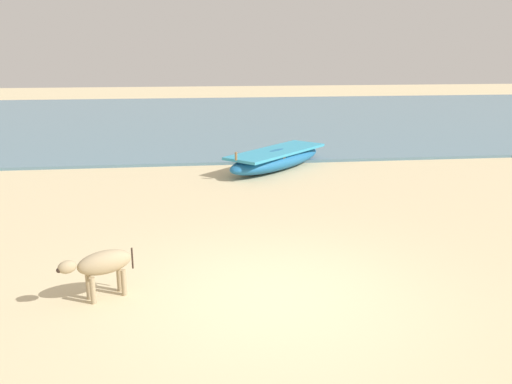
% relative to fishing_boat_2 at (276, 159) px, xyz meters
% --- Properties ---
extents(ground, '(80.00, 80.00, 0.00)m').
position_rel_fishing_boat_2_xyz_m(ground, '(-1.23, -7.59, -0.28)').
color(ground, beige).
extents(sea_water, '(60.00, 20.00, 0.08)m').
position_rel_fishing_boat_2_xyz_m(sea_water, '(-1.23, 10.67, -0.24)').
color(sea_water, slate).
rests_on(sea_water, ground).
extents(fishing_boat_2, '(3.37, 3.40, 0.72)m').
position_rel_fishing_boat_2_xyz_m(fishing_boat_2, '(0.00, 0.00, 0.00)').
color(fishing_boat_2, '#1E669E').
rests_on(fishing_boat_2, ground).
extents(calf_near_dun, '(0.94, 0.64, 0.65)m').
position_rel_fishing_boat_2_xyz_m(calf_near_dun, '(-3.47, -7.35, 0.18)').
color(calf_near_dun, tan).
rests_on(calf_near_dun, ground).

